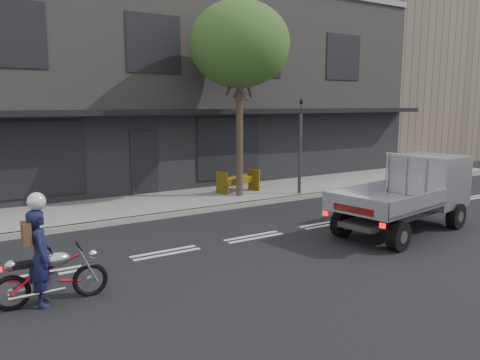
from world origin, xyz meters
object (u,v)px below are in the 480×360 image
flatbed_ute (422,185)px  construction_barrier (241,182)px  traffic_light_pole (300,152)px  street_tree (239,45)px  motorcycle (51,275)px  rider (40,258)px

flatbed_ute → construction_barrier: size_ratio=3.10×
traffic_light_pole → construction_barrier: bearing=145.2°
street_tree → traffic_light_pole: 4.23m
motorcycle → construction_barrier: construction_barrier is taller
flatbed_ute → motorcycle: bearing=170.3°
street_tree → traffic_light_pole: bearing=-23.0°
motorcycle → traffic_light_pole: bearing=31.5°
street_tree → rider: street_tree is taller
flatbed_ute → construction_barrier: flatbed_ute is taller
traffic_light_pole → construction_barrier: 2.34m
rider → construction_barrier: 9.78m
street_tree → motorcycle: 10.39m
rider → flatbed_ute: bearing=-86.2°
rider → construction_barrier: rider is taller
motorcycle → construction_barrier: 9.66m
street_tree → flatbed_ute: street_tree is taller
construction_barrier → flatbed_ute: bearing=-71.6°
street_tree → rider: (-7.43, -5.67, -4.46)m
traffic_light_pole → motorcycle: traffic_light_pole is taller
traffic_light_pole → flatbed_ute: (0.30, -4.86, -0.50)m
traffic_light_pole → motorcycle: size_ratio=1.88×
street_tree → traffic_light_pole: street_tree is taller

